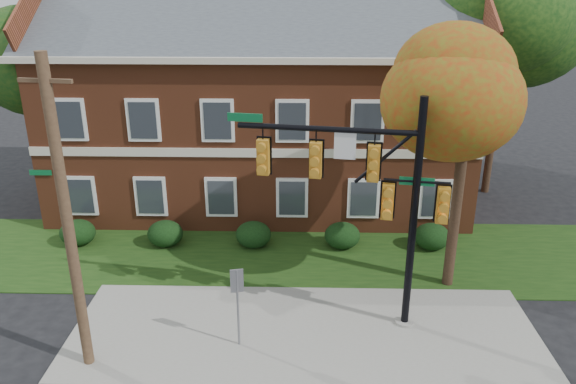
{
  "coord_description": "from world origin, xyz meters",
  "views": [
    {
      "loc": [
        -0.13,
        -13.21,
        10.16
      ],
      "look_at": [
        -0.54,
        3.0,
        3.8
      ],
      "focal_mm": 35.0,
      "sensor_mm": 36.0,
      "label": 1
    }
  ],
  "objects_px": {
    "hedge_right": "(342,236)",
    "tree_left_rear": "(31,60)",
    "tree_right_rear": "(517,22)",
    "hedge_left": "(165,234)",
    "hedge_far_right": "(432,237)",
    "hedge_center": "(253,235)",
    "tree_near_right": "(478,95)",
    "traffic_signal": "(370,189)",
    "apartment_building": "(261,95)",
    "utility_pole": "(67,222)",
    "sign_post": "(237,295)",
    "hedge_far_left": "(78,233)"
  },
  "relations": [
    {
      "from": "hedge_right",
      "to": "tree_left_rear",
      "type": "distance_m",
      "value": 15.17
    },
    {
      "from": "tree_right_rear",
      "to": "utility_pole",
      "type": "distance_m",
      "value": 20.67
    },
    {
      "from": "apartment_building",
      "to": "hedge_far_right",
      "type": "height_order",
      "value": "apartment_building"
    },
    {
      "from": "hedge_center",
      "to": "traffic_signal",
      "type": "distance_m",
      "value": 7.4
    },
    {
      "from": "tree_near_right",
      "to": "hedge_far_right",
      "type": "bearing_deg",
      "value": 94.52
    },
    {
      "from": "tree_near_right",
      "to": "tree_left_rear",
      "type": "distance_m",
      "value": 18.33
    },
    {
      "from": "hedge_far_left",
      "to": "tree_right_rear",
      "type": "relative_size",
      "value": 0.13
    },
    {
      "from": "apartment_building",
      "to": "hedge_far_left",
      "type": "bearing_deg",
      "value": -143.11
    },
    {
      "from": "hedge_right",
      "to": "tree_left_rear",
      "type": "height_order",
      "value": "tree_left_rear"
    },
    {
      "from": "hedge_center",
      "to": "hedge_far_right",
      "type": "relative_size",
      "value": 1.0
    },
    {
      "from": "apartment_building",
      "to": "hedge_far_left",
      "type": "relative_size",
      "value": 13.43
    },
    {
      "from": "hedge_center",
      "to": "hedge_right",
      "type": "relative_size",
      "value": 1.0
    },
    {
      "from": "hedge_far_right",
      "to": "tree_near_right",
      "type": "bearing_deg",
      "value": -85.48
    },
    {
      "from": "hedge_left",
      "to": "hedge_far_right",
      "type": "height_order",
      "value": "same"
    },
    {
      "from": "tree_right_rear",
      "to": "sign_post",
      "type": "distance_m",
      "value": 17.96
    },
    {
      "from": "hedge_far_left",
      "to": "tree_near_right",
      "type": "bearing_deg",
      "value": -11.27
    },
    {
      "from": "hedge_left",
      "to": "hedge_center",
      "type": "bearing_deg",
      "value": 0.0
    },
    {
      "from": "hedge_center",
      "to": "tree_near_right",
      "type": "xyz_separation_m",
      "value": [
        7.22,
        -2.83,
        6.14
      ]
    },
    {
      "from": "hedge_center",
      "to": "tree_left_rear",
      "type": "bearing_deg",
      "value": 156.96
    },
    {
      "from": "tree_left_rear",
      "to": "apartment_building",
      "type": "bearing_deg",
      "value": 6.54
    },
    {
      "from": "hedge_far_left",
      "to": "hedge_center",
      "type": "height_order",
      "value": "same"
    },
    {
      "from": "traffic_signal",
      "to": "utility_pole",
      "type": "xyz_separation_m",
      "value": [
        -7.8,
        -2.28,
        -0.1
      ]
    },
    {
      "from": "tree_near_right",
      "to": "traffic_signal",
      "type": "bearing_deg",
      "value": -147.5
    },
    {
      "from": "hedge_left",
      "to": "sign_post",
      "type": "xyz_separation_m",
      "value": [
        3.61,
        -6.38,
        1.2
      ]
    },
    {
      "from": "tree_left_rear",
      "to": "tree_right_rear",
      "type": "height_order",
      "value": "tree_right_rear"
    },
    {
      "from": "tree_near_right",
      "to": "apartment_building",
      "type": "bearing_deg",
      "value": 131.77
    },
    {
      "from": "hedge_center",
      "to": "utility_pole",
      "type": "height_order",
      "value": "utility_pole"
    },
    {
      "from": "tree_left_rear",
      "to": "utility_pole",
      "type": "height_order",
      "value": "tree_left_rear"
    },
    {
      "from": "apartment_building",
      "to": "tree_near_right",
      "type": "height_order",
      "value": "apartment_building"
    },
    {
      "from": "hedge_right",
      "to": "tree_right_rear",
      "type": "bearing_deg",
      "value": 38.02
    },
    {
      "from": "tree_right_rear",
      "to": "hedge_far_left",
      "type": "bearing_deg",
      "value": -161.55
    },
    {
      "from": "apartment_building",
      "to": "utility_pole",
      "type": "relative_size",
      "value": 2.2
    },
    {
      "from": "hedge_center",
      "to": "tree_left_rear",
      "type": "distance_m",
      "value": 12.23
    },
    {
      "from": "tree_right_rear",
      "to": "utility_pole",
      "type": "height_order",
      "value": "tree_right_rear"
    },
    {
      "from": "hedge_center",
      "to": "tree_right_rear",
      "type": "distance_m",
      "value": 14.94
    },
    {
      "from": "sign_post",
      "to": "utility_pole",
      "type": "bearing_deg",
      "value": -179.93
    },
    {
      "from": "hedge_far_right",
      "to": "utility_pole",
      "type": "xyz_separation_m",
      "value": [
        -10.98,
        -7.27,
        3.8
      ]
    },
    {
      "from": "apartment_building",
      "to": "utility_pole",
      "type": "height_order",
      "value": "apartment_building"
    },
    {
      "from": "hedge_far_left",
      "to": "hedge_far_right",
      "type": "height_order",
      "value": "same"
    },
    {
      "from": "apartment_building",
      "to": "traffic_signal",
      "type": "relative_size",
      "value": 2.64
    },
    {
      "from": "hedge_center",
      "to": "sign_post",
      "type": "height_order",
      "value": "sign_post"
    },
    {
      "from": "hedge_center",
      "to": "utility_pole",
      "type": "relative_size",
      "value": 0.16
    },
    {
      "from": "hedge_right",
      "to": "hedge_far_left",
      "type": "bearing_deg",
      "value": 180.0
    },
    {
      "from": "hedge_right",
      "to": "hedge_far_right",
      "type": "xyz_separation_m",
      "value": [
        3.5,
        0.0,
        0.0
      ]
    },
    {
      "from": "tree_near_right",
      "to": "hedge_left",
      "type": "bearing_deg",
      "value": 165.19
    },
    {
      "from": "hedge_far_left",
      "to": "sign_post",
      "type": "height_order",
      "value": "sign_post"
    },
    {
      "from": "hedge_far_left",
      "to": "traffic_signal",
      "type": "height_order",
      "value": "traffic_signal"
    },
    {
      "from": "traffic_signal",
      "to": "utility_pole",
      "type": "relative_size",
      "value": 0.84
    },
    {
      "from": "hedge_right",
      "to": "tree_right_rear",
      "type": "distance_m",
      "value": 12.5
    },
    {
      "from": "hedge_left",
      "to": "tree_right_rear",
      "type": "distance_m",
      "value": 17.74
    }
  ]
}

